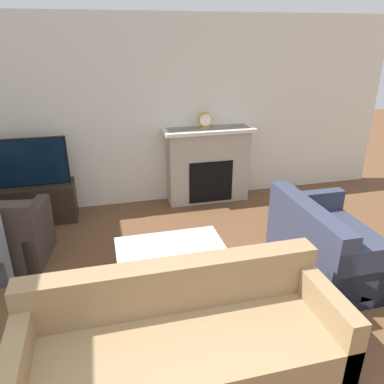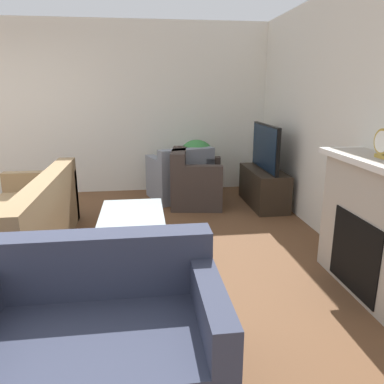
# 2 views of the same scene
# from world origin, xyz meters

# --- Properties ---
(wall_back) EXTENTS (8.06, 0.06, 2.70)m
(wall_back) POSITION_xyz_m (0.00, 4.26, 1.35)
(wall_back) COLOR silver
(wall_back) RESTS_ON ground_plane
(wall_left) EXTENTS (0.06, 7.23, 2.70)m
(wall_left) POSITION_xyz_m (-2.56, 2.11, 1.35)
(wall_left) COLOR silver
(wall_left) RESTS_ON ground_plane
(fireplace) EXTENTS (1.35, 0.42, 1.14)m
(fireplace) POSITION_xyz_m (1.08, 4.04, 0.60)
(fireplace) COLOR #B2A899
(fireplace) RESTS_ON ground_plane
(tv_stand) EXTENTS (1.11, 0.45, 0.53)m
(tv_stand) POSITION_xyz_m (-1.45, 3.92, 0.27)
(tv_stand) COLOR #2D2319
(tv_stand) RESTS_ON ground_plane
(tv) EXTENTS (1.05, 0.05, 0.65)m
(tv) POSITION_xyz_m (-1.45, 3.92, 0.86)
(tv) COLOR black
(tv) RESTS_ON tv_stand
(couch_sectional) EXTENTS (2.33, 0.89, 0.82)m
(couch_sectional) POSITION_xyz_m (-0.04, 0.92, 0.29)
(couch_sectional) COLOR #8C704C
(couch_sectional) RESTS_ON ground_plane
(couch_loveseat) EXTENTS (0.93, 1.39, 0.82)m
(couch_loveseat) POSITION_xyz_m (1.83, 1.88, 0.29)
(couch_loveseat) COLOR #33384C
(couch_loveseat) RESTS_ON ground_plane
(armchair_by_window) EXTENTS (0.97, 1.03, 0.82)m
(armchair_by_window) POSITION_xyz_m (-1.93, 2.74, 0.30)
(armchair_by_window) COLOR gray
(armchair_by_window) RESTS_ON ground_plane
(armchair_accent) EXTENTS (0.90, 0.83, 0.82)m
(armchair_accent) POSITION_xyz_m (-1.59, 2.91, 0.31)
(armchair_accent) COLOR #3D332D
(armchair_accent) RESTS_ON ground_plane
(coffee_table) EXTENTS (1.08, 0.64, 0.45)m
(coffee_table) POSITION_xyz_m (0.10, 2.04, 0.41)
(coffee_table) COLOR #333338
(coffee_table) RESTS_ON ground_plane
(potted_plant) EXTENTS (0.57, 0.57, 0.91)m
(potted_plant) POSITION_xyz_m (-2.02, 3.01, 0.59)
(potted_plant) COLOR #47474C
(potted_plant) RESTS_ON ground_plane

